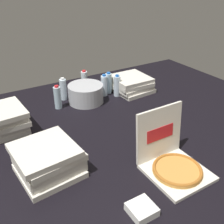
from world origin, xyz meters
TOP-DOWN VIEW (x-y plane):
  - ground_plane at (0.00, 0.00)m, footprint 3.20×2.40m
  - open_pizza_box at (0.09, -0.50)m, footprint 0.34×0.38m
  - pizza_stack_left_far at (-0.71, 0.49)m, footprint 0.38×0.38m
  - pizza_stack_left_mid at (-0.56, -0.13)m, footprint 0.39×0.39m
  - pizza_stack_right_mid at (0.55, 0.60)m, footprint 0.38×0.38m
  - ice_bucket at (0.06, 0.61)m, footprint 0.32×0.32m
  - water_bottle_0 at (-0.10, 0.77)m, footprint 0.06×0.06m
  - water_bottle_1 at (0.27, 0.65)m, footprint 0.06×0.06m
  - water_bottle_2 at (0.16, 0.85)m, footprint 0.06×0.06m
  - water_bottle_3 at (0.34, 0.68)m, footprint 0.06×0.06m
  - water_bottle_4 at (-0.20, 0.63)m, footprint 0.06×0.06m
  - water_bottle_5 at (0.37, 0.58)m, footprint 0.06×0.06m
  - napkin_pile at (-0.26, -0.67)m, footprint 0.13×0.13m

SIDE VIEW (x-z plane):
  - ground_plane at x=0.00m, z-range -0.02..0.00m
  - napkin_pile at x=-0.26m, z-range 0.00..0.05m
  - open_pizza_box at x=0.09m, z-range -0.11..0.25m
  - pizza_stack_right_mid at x=0.55m, z-range 0.00..0.15m
  - ice_bucket at x=0.06m, z-range 0.00..0.17m
  - pizza_stack_left_far at x=-0.71m, z-range 0.00..0.19m
  - pizza_stack_left_mid at x=-0.56m, z-range 0.00..0.19m
  - water_bottle_0 at x=-0.10m, z-range -0.01..0.21m
  - water_bottle_1 at x=0.27m, z-range -0.01..0.21m
  - water_bottle_2 at x=0.16m, z-range -0.01..0.21m
  - water_bottle_3 at x=0.34m, z-range -0.01..0.21m
  - water_bottle_4 at x=-0.20m, z-range -0.01..0.21m
  - water_bottle_5 at x=0.37m, z-range -0.01..0.21m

